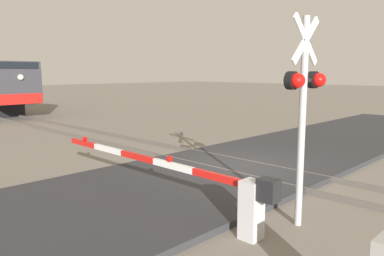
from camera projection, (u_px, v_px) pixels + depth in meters
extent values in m
plane|color=slate|center=(238.00, 169.00, 12.05)|extent=(160.00, 160.00, 0.00)
cube|color=#59544C|center=(223.00, 171.00, 11.53)|extent=(0.08, 80.00, 0.15)
cube|color=#59544C|center=(251.00, 163.00, 12.54)|extent=(0.08, 80.00, 0.15)
cube|color=#2D2D30|center=(238.00, 167.00, 12.04)|extent=(36.00, 5.51, 0.15)
cube|color=#333338|center=(11.00, 65.00, 24.20)|extent=(2.67, 2.59, 0.50)
cube|color=black|center=(20.00, 65.00, 23.29)|extent=(2.31, 0.06, 0.40)
cube|color=red|center=(22.00, 99.00, 23.59)|extent=(2.58, 0.08, 0.64)
sphere|color=#F2EACC|center=(21.00, 77.00, 23.38)|extent=(0.36, 0.36, 0.36)
cylinder|color=#ADADB2|center=(302.00, 124.00, 7.37)|extent=(0.14, 0.14, 4.11)
cube|color=white|center=(306.00, 40.00, 7.13)|extent=(0.95, 0.04, 0.95)
cube|color=white|center=(306.00, 40.00, 7.13)|extent=(0.95, 0.04, 0.95)
cube|color=black|center=(304.00, 80.00, 7.24)|extent=(1.04, 0.08, 0.08)
sphere|color=red|center=(298.00, 81.00, 6.88)|extent=(0.28, 0.28, 0.28)
sphere|color=red|center=(319.00, 80.00, 7.47)|extent=(0.28, 0.28, 0.28)
cylinder|color=black|center=(292.00, 80.00, 6.96)|extent=(0.34, 0.14, 0.34)
cylinder|color=black|center=(313.00, 80.00, 7.55)|extent=(0.34, 0.14, 0.34)
cube|color=silver|center=(251.00, 210.00, 6.95)|extent=(0.36, 0.36, 1.12)
cube|color=black|center=(268.00, 190.00, 6.64)|extent=(0.28, 0.36, 0.40)
cube|color=red|center=(217.00, 177.00, 7.46)|extent=(0.10, 1.28, 0.14)
cube|color=white|center=(173.00, 166.00, 8.35)|extent=(0.10, 1.28, 0.14)
cube|color=red|center=(138.00, 157.00, 9.23)|extent=(0.10, 1.28, 0.14)
cube|color=white|center=(108.00, 149.00, 10.12)|extent=(0.10, 1.28, 0.14)
cube|color=red|center=(84.00, 143.00, 11.00)|extent=(0.10, 1.28, 0.14)
sphere|color=red|center=(169.00, 159.00, 8.41)|extent=(0.14, 0.14, 0.14)
sphere|color=red|center=(85.00, 139.00, 10.93)|extent=(0.14, 0.14, 0.14)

